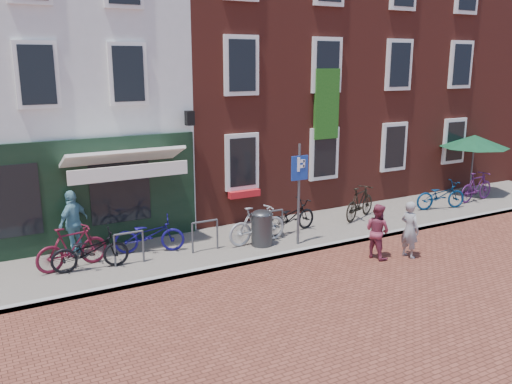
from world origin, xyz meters
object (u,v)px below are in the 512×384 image
bicycle_4 (291,217)px  bicycle_1 (72,247)px  boy (377,231)px  bicycle_7 (477,187)px  parking_sign (299,182)px  litter_bin (262,226)px  bicycle_0 (90,251)px  bicycle_5 (360,203)px  parasol (475,139)px  bicycle_6 (441,195)px  cafe_person (73,222)px  bicycle_3 (257,225)px  bicycle_2 (149,235)px  woman (410,229)px

bicycle_4 → bicycle_1: bearing=77.1°
boy → bicycle_1: bearing=57.3°
boy → bicycle_7: (6.70, 2.46, -0.09)m
boy → bicycle_7: boy is taller
parking_sign → boy: 2.38m
litter_bin → bicycle_0: litter_bin is taller
bicycle_5 → parasol: bearing=-107.5°
parking_sign → bicycle_6: 6.30m
parking_sign → bicycle_1: (-5.67, 1.12, -1.21)m
boy → bicycle_0: 7.10m
cafe_person → bicycle_0: bearing=56.7°
bicycle_3 → bicycle_6: 7.07m
cafe_person → bicycle_4: size_ratio=0.94×
parasol → bicycle_2: parasol is taller
litter_bin → bicycle_6: (7.04, 0.32, -0.07)m
parking_sign → boy: (1.34, -1.62, -1.12)m
boy → bicycle_0: boy is taller
parking_sign → bicycle_3: bearing=147.9°
bicycle_4 → bicycle_7: bicycle_7 is taller
bicycle_2 → bicycle_1: bearing=114.5°
bicycle_7 → woman: bearing=109.7°
bicycle_2 → bicycle_4: bearing=-77.0°
bicycle_7 → cafe_person: bearing=78.9°
parasol → boy: bearing=-156.0°
cafe_person → bicycle_4: cafe_person is taller
boy → bicycle_0: (-6.66, 2.44, -0.14)m
boy → cafe_person: 7.73m
bicycle_3 → bicycle_6: size_ratio=0.97×
cafe_person → bicycle_5: bearing=134.9°
bicycle_5 → bicycle_6: 3.15m
bicycle_6 → bicycle_7: bearing=-72.7°
boy → bicycle_2: size_ratio=0.80×
parasol → bicycle_0: parasol is taller
litter_bin → bicycle_1: 4.82m
boy → bicycle_3: boy is taller
boy → bicycle_5: bearing=-43.0°
parking_sign → bicycle_7: size_ratio=1.57×
bicycle_0 → bicycle_1: bearing=55.8°
bicycle_4 → cafe_person: bearing=67.4°
bicycle_0 → bicycle_3: bearing=-88.2°
parking_sign → litter_bin: bearing=156.6°
parking_sign → bicycle_1: bearing=168.9°
boy → parking_sign: bearing=28.3°
litter_bin → bicycle_6: size_ratio=0.58×
bicycle_2 → bicycle_7: (11.75, -0.49, 0.05)m
litter_bin → woman: size_ratio=0.70×
parasol → bicycle_1: size_ratio=1.42×
parking_sign → bicycle_0: 5.53m
litter_bin → bicycle_2: size_ratio=0.58×
parking_sign → woman: size_ratio=1.84×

